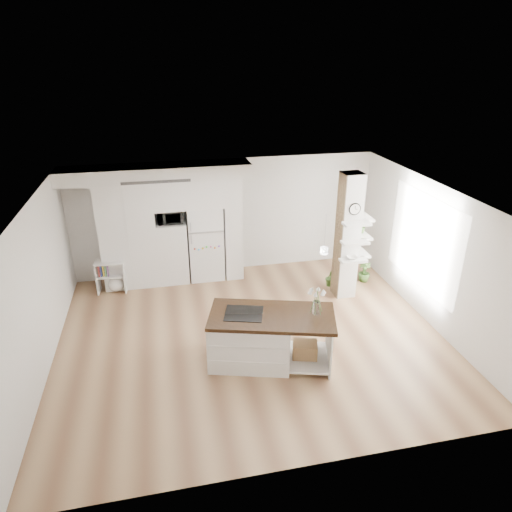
{
  "coord_description": "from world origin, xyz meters",
  "views": [
    {
      "loc": [
        -1.42,
        -7.0,
        4.88
      ],
      "look_at": [
        0.28,
        0.9,
        1.23
      ],
      "focal_mm": 32.0,
      "sensor_mm": 36.0,
      "label": 1
    }
  ],
  "objects_px": {
    "refrigerator": "(205,242)",
    "bookshelf": "(113,278)",
    "kitchen_island": "(257,337)",
    "floor_plant_a": "(331,277)"
  },
  "relations": [
    {
      "from": "kitchen_island",
      "to": "bookshelf",
      "type": "relative_size",
      "value": 3.08
    },
    {
      "from": "bookshelf",
      "to": "floor_plant_a",
      "type": "xyz_separation_m",
      "value": [
        4.78,
        -0.77,
        -0.1
      ]
    },
    {
      "from": "kitchen_island",
      "to": "bookshelf",
      "type": "xyz_separation_m",
      "value": [
        -2.58,
        3.1,
        -0.16
      ]
    },
    {
      "from": "bookshelf",
      "to": "floor_plant_a",
      "type": "bearing_deg",
      "value": -4.61
    },
    {
      "from": "refrigerator",
      "to": "floor_plant_a",
      "type": "bearing_deg",
      "value": -21.83
    },
    {
      "from": "refrigerator",
      "to": "floor_plant_a",
      "type": "relative_size",
      "value": 4.08
    },
    {
      "from": "refrigerator",
      "to": "bookshelf",
      "type": "relative_size",
      "value": 2.39
    },
    {
      "from": "bookshelf",
      "to": "floor_plant_a",
      "type": "relative_size",
      "value": 1.71
    },
    {
      "from": "refrigerator",
      "to": "kitchen_island",
      "type": "height_order",
      "value": "refrigerator"
    },
    {
      "from": "kitchen_island",
      "to": "refrigerator",
      "type": "bearing_deg",
      "value": 114.21
    }
  ]
}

